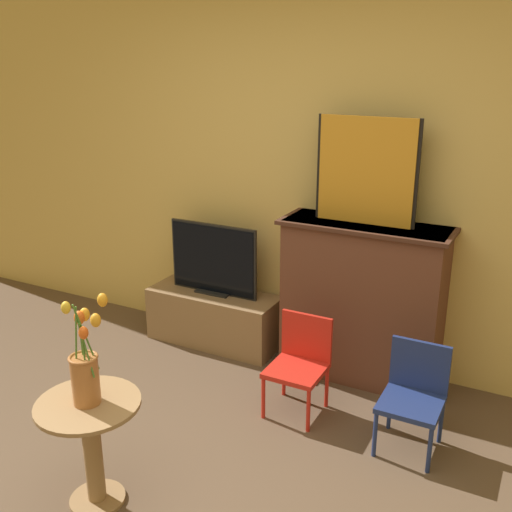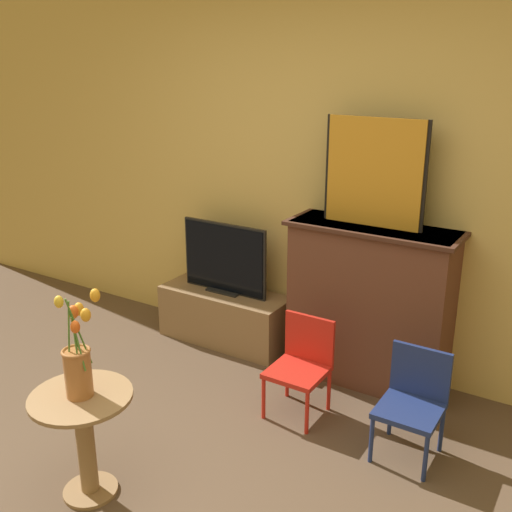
{
  "view_description": "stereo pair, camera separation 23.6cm",
  "coord_description": "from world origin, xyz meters",
  "px_view_note": "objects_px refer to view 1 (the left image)",
  "views": [
    {
      "loc": [
        1.43,
        -1.61,
        2.09
      ],
      "look_at": [
        -0.0,
        1.13,
        1.04
      ],
      "focal_mm": 42.0,
      "sensor_mm": 36.0,
      "label": 1
    },
    {
      "loc": [
        1.64,
        -1.49,
        2.09
      ],
      "look_at": [
        -0.0,
        1.13,
        1.04
      ],
      "focal_mm": 42.0,
      "sensor_mm": 36.0,
      "label": 2
    }
  ],
  "objects_px": {
    "chair_red": "(300,360)",
    "vase_tulips": "(85,368)",
    "painting": "(366,171)",
    "chair_blue": "(414,392)",
    "tv_monitor": "(213,260)"
  },
  "relations": [
    {
      "from": "tv_monitor",
      "to": "chair_blue",
      "type": "xyz_separation_m",
      "value": [
        1.63,
        -0.58,
        -0.32
      ]
    },
    {
      "from": "chair_blue",
      "to": "vase_tulips",
      "type": "bearing_deg",
      "value": -136.84
    },
    {
      "from": "tv_monitor",
      "to": "vase_tulips",
      "type": "relative_size",
      "value": 1.34
    },
    {
      "from": "chair_red",
      "to": "vase_tulips",
      "type": "height_order",
      "value": "vase_tulips"
    },
    {
      "from": "chair_red",
      "to": "chair_blue",
      "type": "xyz_separation_m",
      "value": [
        0.7,
        -0.04,
        0.0
      ]
    },
    {
      "from": "tv_monitor",
      "to": "chair_red",
      "type": "bearing_deg",
      "value": -29.76
    },
    {
      "from": "painting",
      "to": "chair_red",
      "type": "distance_m",
      "value": 1.22
    },
    {
      "from": "chair_red",
      "to": "vase_tulips",
      "type": "bearing_deg",
      "value": -114.23
    },
    {
      "from": "chair_red",
      "to": "painting",
      "type": "bearing_deg",
      "value": 73.11
    },
    {
      "from": "chair_blue",
      "to": "vase_tulips",
      "type": "relative_size",
      "value": 1.14
    },
    {
      "from": "painting",
      "to": "chair_blue",
      "type": "height_order",
      "value": "painting"
    },
    {
      "from": "painting",
      "to": "chair_red",
      "type": "xyz_separation_m",
      "value": [
        -0.17,
        -0.56,
        -1.07
      ]
    },
    {
      "from": "tv_monitor",
      "to": "chair_blue",
      "type": "distance_m",
      "value": 1.76
    },
    {
      "from": "chair_blue",
      "to": "painting",
      "type": "bearing_deg",
      "value": 131.35
    },
    {
      "from": "chair_red",
      "to": "chair_blue",
      "type": "bearing_deg",
      "value": -3.49
    }
  ]
}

